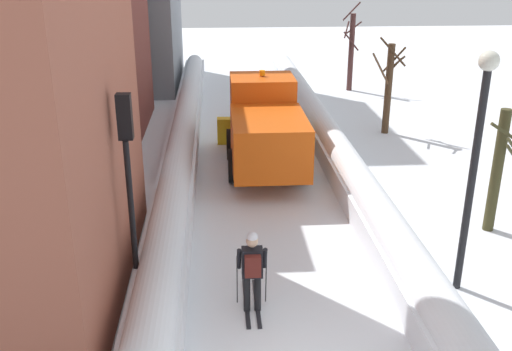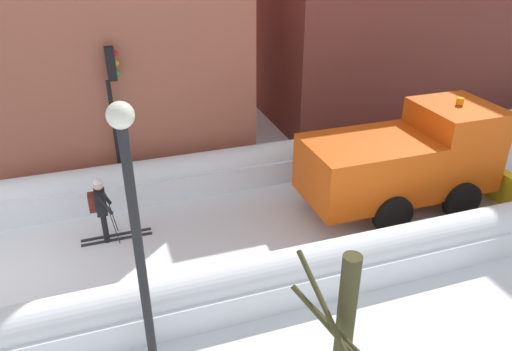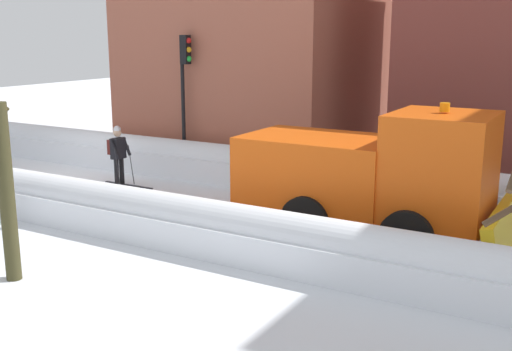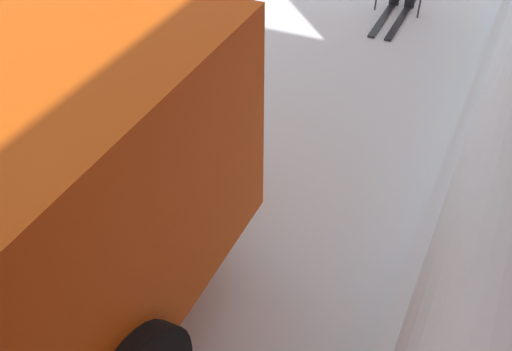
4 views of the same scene
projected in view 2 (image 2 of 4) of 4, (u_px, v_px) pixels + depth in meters
ground_plane at (380, 205)px, 14.23m from camera, size 80.00×80.00×0.00m
snowbank_left at (339, 152)px, 16.23m from camera, size 1.10×36.00×1.18m
snowbank_right at (442, 241)px, 11.75m from camera, size 1.10×36.00×1.13m
building_brick_mid at (379, 7)px, 20.07m from camera, size 7.08×9.94×8.50m
plow_truck at (409, 159)px, 13.57m from camera, size 3.20×5.98×3.12m
skier at (101, 207)px, 12.22m from camera, size 0.62×1.80×1.81m
traffic_light_pole at (114, 95)px, 13.48m from camera, size 0.28×0.42×4.41m
street_lamp at (135, 219)px, 7.50m from camera, size 0.40×0.40×5.18m
bare_tree_near at (342, 341)px, 7.34m from camera, size 1.41×0.94×3.30m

